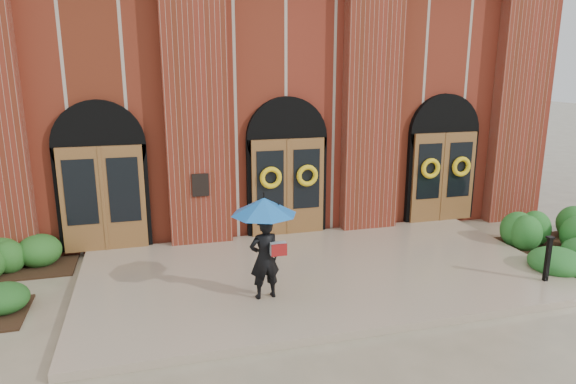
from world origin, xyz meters
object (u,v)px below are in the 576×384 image
object	(u,v)px
man_with_umbrella	(264,229)
hedge_wall_right	(573,227)
hedge_wall_left	(3,258)
metal_post	(548,258)

from	to	relation	value
man_with_umbrella	hedge_wall_right	distance (m)	8.58
man_with_umbrella	hedge_wall_left	bearing A→B (deg)	-36.58
man_with_umbrella	hedge_wall_right	bearing A→B (deg)	-177.21
man_with_umbrella	metal_post	world-z (taller)	man_with_umbrella
man_with_umbrella	hedge_wall_left	size ratio (longest dim) A/B	0.74
hedge_wall_left	hedge_wall_right	bearing A→B (deg)	-7.11
metal_post	hedge_wall_right	size ratio (longest dim) A/B	0.29
hedge_wall_left	man_with_umbrella	bearing A→B (deg)	-30.28
man_with_umbrella	hedge_wall_right	xyz separation A→B (m)	(8.41, 1.35, -1.10)
hedge_wall_left	hedge_wall_right	world-z (taller)	hedge_wall_right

